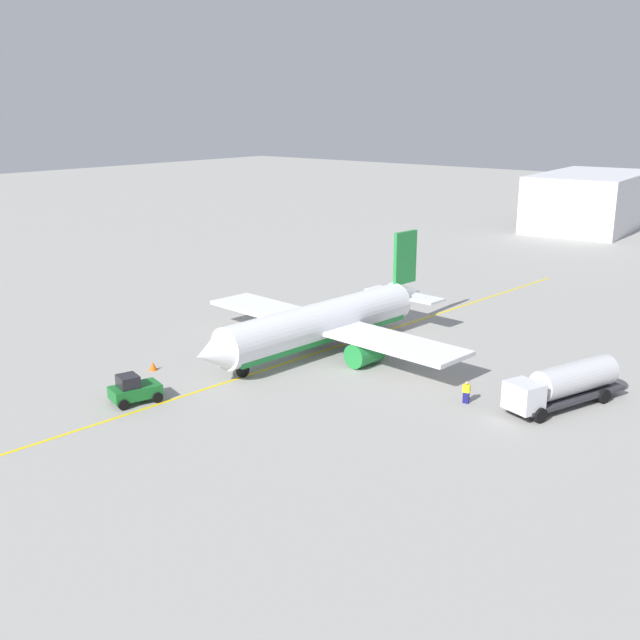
{
  "coord_description": "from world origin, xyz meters",
  "views": [
    {
      "loc": [
        49.39,
        40.92,
        21.25
      ],
      "look_at": [
        0.0,
        0.0,
        3.0
      ],
      "focal_mm": 42.16,
      "sensor_mm": 36.0,
      "label": 1
    }
  ],
  "objects_px": {
    "refueling_worker": "(466,393)",
    "airplane": "(324,323)",
    "safety_cone_nose": "(153,366)",
    "pushback_tug": "(134,390)",
    "fuel_tanker": "(565,384)"
  },
  "relations": [
    {
      "from": "pushback_tug",
      "to": "refueling_worker",
      "type": "bearing_deg",
      "value": 129.34
    },
    {
      "from": "refueling_worker",
      "to": "airplane",
      "type": "bearing_deg",
      "value": -100.05
    },
    {
      "from": "pushback_tug",
      "to": "safety_cone_nose",
      "type": "height_order",
      "value": "pushback_tug"
    },
    {
      "from": "refueling_worker",
      "to": "fuel_tanker",
      "type": "bearing_deg",
      "value": 125.15
    },
    {
      "from": "airplane",
      "to": "fuel_tanker",
      "type": "height_order",
      "value": "airplane"
    },
    {
      "from": "pushback_tug",
      "to": "fuel_tanker",
      "type": "bearing_deg",
      "value": 128.41
    },
    {
      "from": "refueling_worker",
      "to": "safety_cone_nose",
      "type": "bearing_deg",
      "value": -66.55
    },
    {
      "from": "refueling_worker",
      "to": "pushback_tug",
      "type": "bearing_deg",
      "value": -50.66
    },
    {
      "from": "fuel_tanker",
      "to": "airplane",
      "type": "bearing_deg",
      "value": -86.75
    },
    {
      "from": "airplane",
      "to": "safety_cone_nose",
      "type": "bearing_deg",
      "value": -30.45
    },
    {
      "from": "safety_cone_nose",
      "to": "refueling_worker",
      "type": "bearing_deg",
      "value": 113.45
    },
    {
      "from": "pushback_tug",
      "to": "airplane",
      "type": "bearing_deg",
      "value": 170.48
    },
    {
      "from": "fuel_tanker",
      "to": "refueling_worker",
      "type": "xyz_separation_m",
      "value": [
        4.08,
        -5.79,
        -0.91
      ]
    },
    {
      "from": "pushback_tug",
      "to": "safety_cone_nose",
      "type": "bearing_deg",
      "value": -139.36
    },
    {
      "from": "airplane",
      "to": "pushback_tug",
      "type": "bearing_deg",
      "value": -9.52
    }
  ]
}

